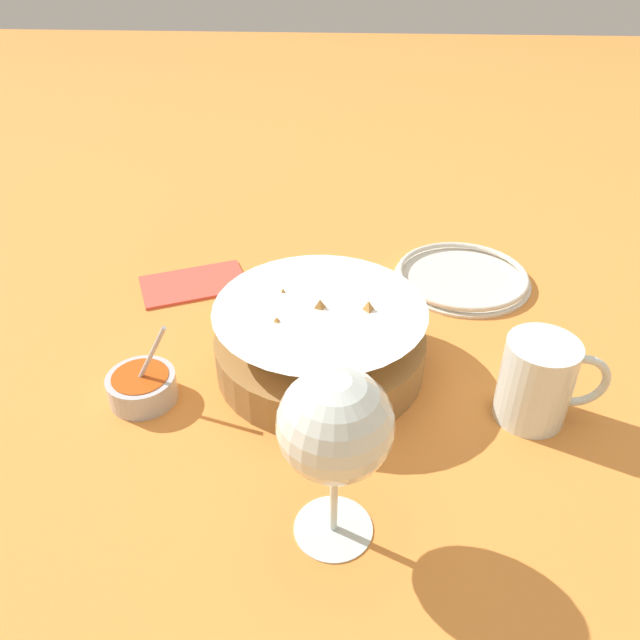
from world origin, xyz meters
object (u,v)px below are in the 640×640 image
Objects in this scene: side_plate at (462,276)px; sauce_cup at (142,386)px; food_basket at (320,340)px; beer_mug at (537,383)px; wine_glass at (335,429)px.

sauce_cup is at bearing -144.84° from side_plate.
food_basket is 2.15× the size of beer_mug.
wine_glass reaches higher than sauce_cup.
side_plate is at bearing 46.62° from food_basket.
side_plate is at bearing 68.65° from wine_glass.
wine_glass is (0.02, -0.23, 0.08)m from food_basket.
sauce_cup reaches higher than food_basket.
food_basket is 0.28m from side_plate.
wine_glass reaches higher than beer_mug.
sauce_cup is 0.88× the size of beer_mug.
food_basket is at bearing 96.20° from wine_glass.
sauce_cup is 0.51× the size of side_plate.
beer_mug is at bearing -82.31° from side_plate.
food_basket is 1.25× the size of side_plate.
food_basket reaches higher than side_plate.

